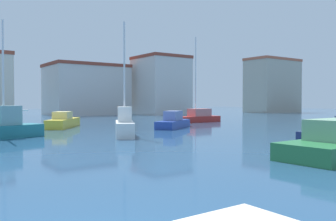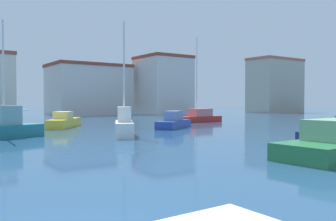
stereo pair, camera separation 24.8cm
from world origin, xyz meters
TOP-DOWN VIEW (x-y plane):
  - water at (15.00, 20.00)m, footprint 160.00×160.00m
  - sailboat_teal_far_right at (2.91, 19.48)m, footprint 4.81×2.85m
  - motorboat_blue_behind_lamppost at (16.16, 20.20)m, footprint 5.00×4.15m
  - sailboat_white_far_left at (9.48, 16.40)m, footprint 2.94×4.39m
  - motorboat_yellow_outer_mooring at (8.79, 26.08)m, footprint 4.46×5.52m
  - sailboat_red_inner_mooring at (23.03, 25.35)m, footprint 5.98×1.89m
  - yacht_club at (21.46, 51.75)m, footprint 12.29×9.15m
  - waterfront_apartments at (32.20, 45.68)m, footprint 7.58×8.06m
  - harbor_office at (56.67, 42.00)m, footprint 10.98×6.04m

SIDE VIEW (x-z plane):
  - water at x=15.00m, z-range 0.00..0.00m
  - motorboat_yellow_outer_mooring at x=8.79m, z-range -0.18..1.18m
  - motorboat_blue_behind_lamppost at x=16.16m, z-range -0.21..1.22m
  - sailboat_red_inner_mooring at x=23.03m, z-range -3.93..5.11m
  - sailboat_teal_far_right at x=2.91m, z-range -2.94..4.24m
  - sailboat_white_far_left at x=9.48m, z-range -2.95..4.40m
  - yacht_club at x=21.46m, z-range 0.01..8.26m
  - waterfront_apartments at x=32.20m, z-range 0.01..9.77m
  - harbor_office at x=56.67m, z-range 0.01..10.66m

